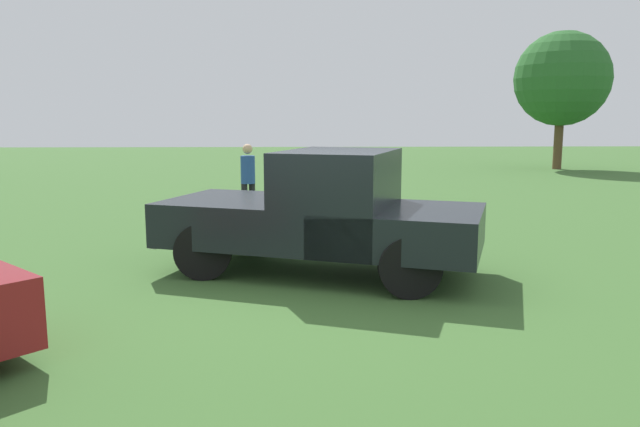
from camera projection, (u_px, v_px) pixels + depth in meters
ground_plane at (326, 289)px, 8.18m from camera, size 80.00×80.00×0.00m
pickup_truck at (328, 210)px, 8.83m from camera, size 5.03×3.44×1.83m
person_bystander at (248, 177)px, 13.57m from camera, size 0.45×0.45×1.71m
tree_back_right at (562, 79)px, 26.59m from camera, size 4.14×4.14×6.06m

